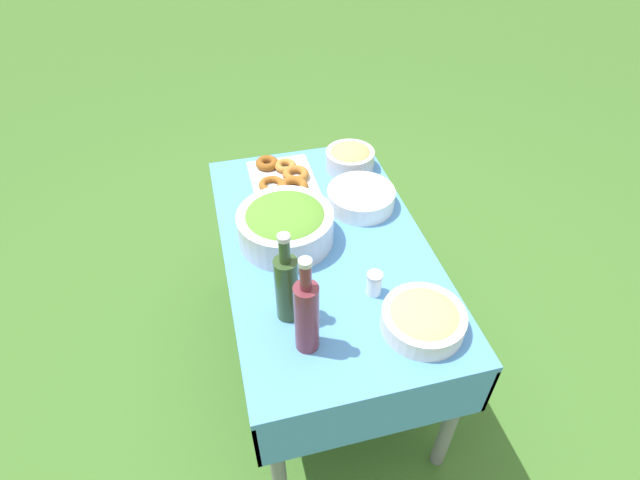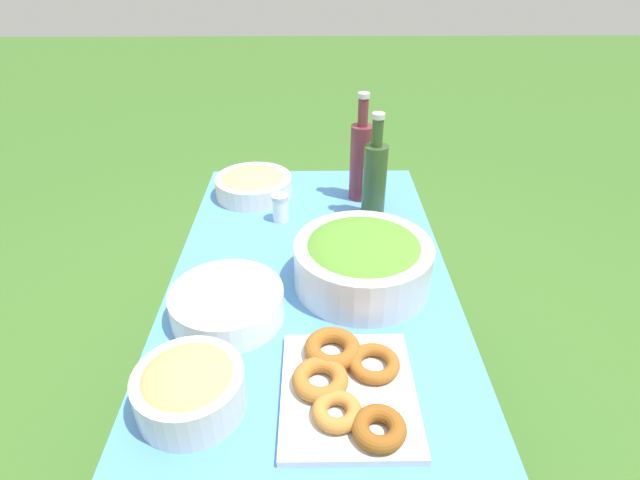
% 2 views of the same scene
% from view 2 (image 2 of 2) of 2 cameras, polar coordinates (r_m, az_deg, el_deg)
% --- Properties ---
extents(ground_plane, '(14.00, 14.00, 0.00)m').
position_cam_2_polar(ground_plane, '(1.81, -0.81, -21.36)').
color(ground_plane, '#3D6B28').
extents(picnic_table, '(1.24, 0.72, 0.69)m').
position_cam_2_polar(picnic_table, '(1.38, -0.99, -6.94)').
color(picnic_table, '#4C8CD1').
rests_on(picnic_table, ground_plane).
extents(salad_bowl, '(0.34, 0.34, 0.14)m').
position_cam_2_polar(salad_bowl, '(1.24, 4.93, -2.25)').
color(salad_bowl, silver).
rests_on(salad_bowl, picnic_table).
extents(pasta_bowl, '(0.25, 0.25, 0.08)m').
position_cam_2_polar(pasta_bowl, '(1.68, -7.58, 6.38)').
color(pasta_bowl, silver).
rests_on(pasta_bowl, picnic_table).
extents(donut_platter, '(0.32, 0.26, 0.05)m').
position_cam_2_polar(donut_platter, '(1.00, 3.05, -16.22)').
color(donut_platter, silver).
rests_on(donut_platter, picnic_table).
extents(plate_stack, '(0.26, 0.26, 0.07)m').
position_cam_2_polar(plate_stack, '(1.17, -10.54, -7.23)').
color(plate_stack, white).
rests_on(plate_stack, picnic_table).
extents(olive_oil_bottle, '(0.07, 0.07, 0.33)m').
position_cam_2_polar(olive_oil_bottle, '(1.51, 6.25, 7.02)').
color(olive_oil_bottle, '#2D4723').
rests_on(olive_oil_bottle, picnic_table).
extents(wine_bottle, '(0.07, 0.07, 0.35)m').
position_cam_2_polar(wine_bottle, '(1.61, 4.69, 9.21)').
color(wine_bottle, maroon).
rests_on(wine_bottle, picnic_table).
extents(bread_bowl, '(0.21, 0.21, 0.10)m').
position_cam_2_polar(bread_bowl, '(0.99, -14.70, -15.91)').
color(bread_bowl, silver).
rests_on(bread_bowl, picnic_table).
extents(salt_shaker, '(0.05, 0.05, 0.09)m').
position_cam_2_polar(salt_shaker, '(1.52, -4.55, 3.70)').
color(salt_shaker, white).
rests_on(salt_shaker, picnic_table).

